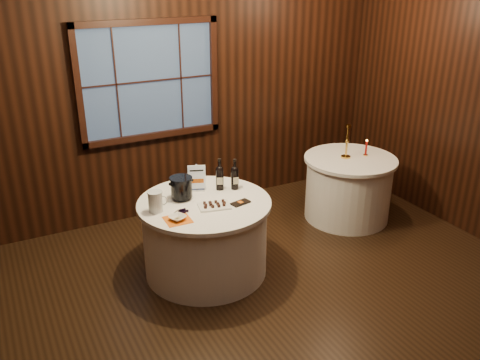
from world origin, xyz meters
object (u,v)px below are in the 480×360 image
chocolate_plate (214,205)px  port_bottle_right (235,176)px  port_bottle_left (220,176)px  grape_bunch (183,211)px  cracker_bowl (178,218)px  red_candle (366,149)px  side_table (348,188)px  chocolate_box (241,203)px  glass_pitcher (155,201)px  main_table (205,237)px  sign_stand (197,182)px  brass_candlestick (347,146)px  ice_bucket (181,188)px

chocolate_plate → port_bottle_right: bearing=38.5°
port_bottle_left → grape_bunch: (-0.52, -0.32, -0.12)m
grape_bunch → cracker_bowl: cracker_bowl is taller
red_candle → port_bottle_right: bearing=-175.3°
red_candle → grape_bunch: bearing=-170.6°
side_table → cracker_bowl: size_ratio=7.57×
chocolate_box → side_table: bearing=4.2°
chocolate_box → cracker_bowl: (-0.65, -0.04, 0.01)m
chocolate_plate → glass_pitcher: glass_pitcher is taller
chocolate_box → glass_pitcher: (-0.76, 0.21, 0.09)m
port_bottle_left → chocolate_box: port_bottle_left is taller
side_table → glass_pitcher: glass_pitcher is taller
port_bottle_right → side_table: bearing=13.6°
side_table → port_bottle_right: size_ratio=3.42×
main_table → sign_stand: sign_stand is taller
chocolate_plate → port_bottle_left: bearing=57.4°
main_table → side_table: 2.02m
side_table → sign_stand: size_ratio=3.86×
side_table → sign_stand: sign_stand is taller
chocolate_plate → grape_bunch: bearing=175.1°
sign_stand → port_bottle_right: port_bottle_right is taller
grape_bunch → cracker_bowl: size_ratio=1.10×
main_table → red_candle: size_ratio=6.39×
main_table → port_bottle_left: (0.25, 0.19, 0.52)m
glass_pitcher → brass_candlestick: bearing=22.7°
side_table → grape_bunch: size_ratio=6.85×
sign_stand → glass_pitcher: bearing=-131.7°
side_table → chocolate_box: bearing=-163.7°
ice_bucket → cracker_bowl: 0.45m
chocolate_plate → cracker_bowl: size_ratio=2.29×
sign_stand → ice_bucket: size_ratio=1.26×
side_table → grape_bunch: 2.34m
cracker_bowl → chocolate_box: bearing=3.6°
chocolate_plate → glass_pitcher: size_ratio=1.65×
side_table → chocolate_plate: chocolate_plate is taller
side_table → port_bottle_right: 1.70m
cracker_bowl → port_bottle_left: bearing=35.0°
ice_bucket → cracker_bowl: ice_bucket is taller
main_table → glass_pitcher: size_ratio=6.49×
sign_stand → cracker_bowl: sign_stand is taller
chocolate_plate → chocolate_box: (0.25, -0.05, -0.01)m
sign_stand → port_bottle_left: port_bottle_left is taller
cracker_bowl → brass_candlestick: 2.39m
main_table → port_bottle_right: 0.66m
brass_candlestick → main_table: bearing=-170.3°
brass_candlestick → red_candle: brass_candlestick is taller
main_table → glass_pitcher: bearing=179.1°
red_candle → brass_candlestick: bearing=168.0°
side_table → brass_candlestick: size_ratio=2.71×
main_table → brass_candlestick: brass_candlestick is taller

